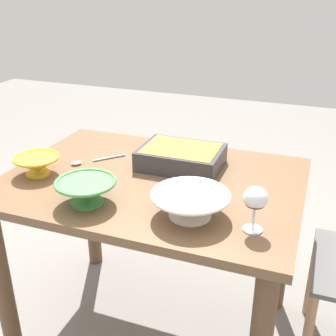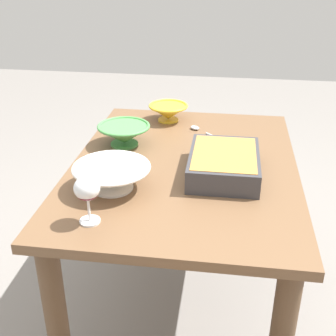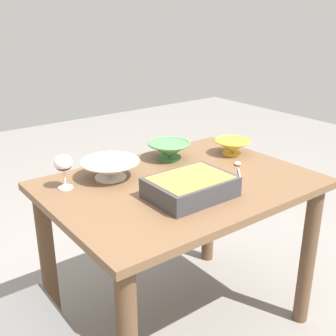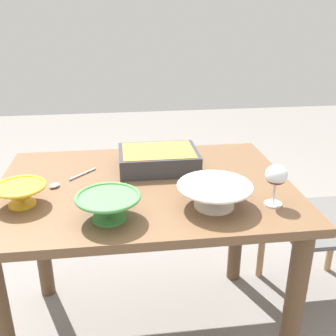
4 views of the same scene
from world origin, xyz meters
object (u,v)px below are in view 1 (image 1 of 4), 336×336
(serving_bowl, at_px, (37,164))
(mixing_bowl, at_px, (190,203))
(wine_glass, at_px, (255,200))
(casserole_dish, at_px, (181,156))
(small_bowl, at_px, (86,191))
(serving_spoon, at_px, (87,161))
(dining_table, at_px, (153,210))

(serving_bowl, bearing_deg, mixing_bowl, -8.17)
(wine_glass, bearing_deg, casserole_dish, 133.67)
(mixing_bowl, height_order, serving_bowl, mixing_bowl)
(casserole_dish, height_order, serving_bowl, casserole_dish)
(small_bowl, xyz_separation_m, serving_bowl, (-0.30, 0.14, -0.00))
(serving_spoon, bearing_deg, serving_bowl, -126.81)
(small_bowl, bearing_deg, casserole_dish, 63.35)
(wine_glass, bearing_deg, dining_table, 151.58)
(mixing_bowl, relative_size, small_bowl, 1.23)
(mixing_bowl, distance_m, serving_bowl, 0.66)
(small_bowl, height_order, serving_bowl, small_bowl)
(serving_spoon, bearing_deg, casserole_dish, 15.08)
(serving_spoon, bearing_deg, mixing_bowl, -26.01)
(wine_glass, relative_size, small_bowl, 0.70)
(serving_bowl, relative_size, serving_spoon, 0.95)
(dining_table, height_order, casserole_dish, casserole_dish)
(wine_glass, distance_m, small_bowl, 0.56)
(small_bowl, bearing_deg, dining_table, 62.47)
(mixing_bowl, xyz_separation_m, serving_spoon, (-0.53, 0.26, -0.04))
(casserole_dish, distance_m, small_bowl, 0.45)
(wine_glass, height_order, mixing_bowl, wine_glass)
(casserole_dish, distance_m, serving_spoon, 0.39)
(casserole_dish, xyz_separation_m, mixing_bowl, (0.15, -0.36, 0.00))
(small_bowl, bearing_deg, mixing_bowl, 6.82)
(wine_glass, height_order, serving_spoon, wine_glass)
(wine_glass, bearing_deg, serving_bowl, 172.78)
(serving_bowl, bearing_deg, serving_spoon, 53.19)
(serving_bowl, bearing_deg, small_bowl, -24.56)
(dining_table, height_order, serving_spoon, serving_spoon)
(serving_bowl, xyz_separation_m, serving_spoon, (0.12, 0.16, -0.04))
(dining_table, bearing_deg, wine_glass, -28.42)
(dining_table, distance_m, casserole_dish, 0.24)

